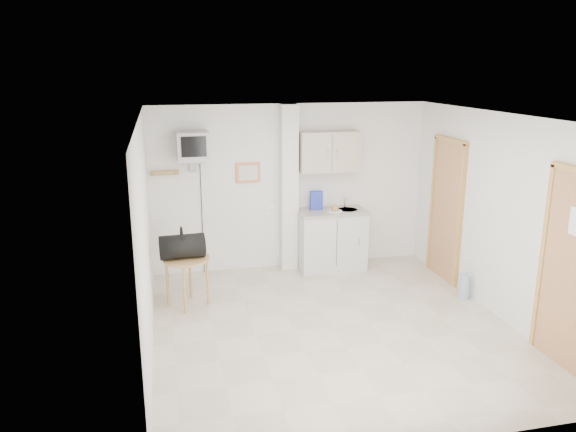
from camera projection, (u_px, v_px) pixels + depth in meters
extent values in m
plane|color=beige|center=(333.00, 327.00, 6.72)|extent=(4.50, 4.50, 0.00)
cube|color=white|center=(290.00, 187.00, 8.52)|extent=(4.20, 0.04, 2.50)
cube|color=white|center=(423.00, 307.00, 4.28)|extent=(4.20, 0.04, 2.50)
cube|color=white|center=(146.00, 239.00, 5.95)|extent=(0.04, 4.50, 2.50)
cube|color=white|center=(499.00, 217.00, 6.85)|extent=(0.04, 4.50, 2.50)
cube|color=white|center=(337.00, 117.00, 6.07)|extent=(4.20, 4.50, 0.04)
cube|color=white|center=(289.00, 189.00, 8.40)|extent=(0.25, 0.22, 2.50)
cube|color=#D76E47|center=(248.00, 173.00, 8.30)|extent=(0.36, 0.03, 0.30)
cube|color=silver|center=(248.00, 173.00, 8.28)|extent=(0.28, 0.01, 0.22)
cube|color=#A97B3F|center=(165.00, 173.00, 8.02)|extent=(0.40, 0.05, 0.06)
cube|color=white|center=(270.00, 207.00, 8.52)|extent=(0.15, 0.02, 0.08)
cylinder|color=#A97B3F|center=(154.00, 175.00, 7.93)|extent=(0.02, 0.08, 0.02)
cylinder|color=#A97B3F|center=(176.00, 174.00, 7.99)|extent=(0.02, 0.08, 0.02)
cube|color=#9C6730|center=(446.00, 211.00, 8.08)|extent=(0.04, 0.75, 2.00)
cube|color=brown|center=(446.00, 211.00, 8.08)|extent=(0.06, 0.87, 2.06)
cube|color=#9C6730|center=(572.00, 274.00, 5.63)|extent=(0.04, 0.82, 2.02)
cube|color=brown|center=(572.00, 274.00, 5.63)|extent=(0.06, 0.94, 2.08)
cube|color=silver|center=(331.00, 241.00, 8.59)|extent=(1.00, 0.55, 0.88)
cube|color=#9F9688|center=(332.00, 212.00, 8.47)|extent=(1.03, 0.58, 0.04)
cylinder|color=#B7B7BA|center=(348.00, 211.00, 8.53)|extent=(0.30, 0.30, 0.05)
cylinder|color=#B7B7BA|center=(345.00, 202.00, 8.63)|extent=(0.02, 0.02, 0.16)
cylinder|color=#B7B7BA|center=(346.00, 198.00, 8.56)|extent=(0.02, 0.13, 0.02)
cube|color=#B8A993|center=(329.00, 151.00, 8.34)|extent=(0.90, 0.32, 0.60)
cube|color=#2633AB|center=(316.00, 200.00, 8.47)|extent=(0.19, 0.07, 0.29)
cylinder|color=white|center=(335.00, 211.00, 8.39)|extent=(0.22, 0.22, 0.01)
sphere|color=tan|center=(335.00, 208.00, 8.38)|extent=(0.11, 0.11, 0.11)
cube|color=slate|center=(193.00, 161.00, 7.93)|extent=(0.36, 0.32, 0.02)
cube|color=slate|center=(193.00, 165.00, 8.08)|extent=(0.10, 0.06, 0.20)
cube|color=#A4A4A6|center=(193.00, 146.00, 7.81)|extent=(0.44, 0.42, 0.40)
cube|color=black|center=(194.00, 147.00, 7.60)|extent=(0.34, 0.02, 0.28)
cylinder|color=black|center=(202.00, 217.00, 8.31)|extent=(0.01, 0.01, 1.73)
cylinder|color=#A97B3F|center=(186.00, 259.00, 7.19)|extent=(0.60, 0.60, 0.03)
cylinder|color=#A97B3F|center=(208.00, 282.00, 7.29)|extent=(0.04, 0.04, 0.62)
cylinder|color=#A97B3F|center=(190.00, 275.00, 7.53)|extent=(0.04, 0.04, 0.62)
cylinder|color=#A97B3F|center=(167.00, 283.00, 7.27)|extent=(0.04, 0.04, 0.62)
cylinder|color=#A97B3F|center=(185.00, 290.00, 7.03)|extent=(0.04, 0.04, 0.62)
cylinder|color=black|center=(182.00, 246.00, 7.14)|extent=(0.59, 0.35, 0.31)
torus|color=black|center=(182.00, 235.00, 7.10)|extent=(0.04, 0.24, 0.24)
cylinder|color=#8FA5C7|center=(464.00, 286.00, 7.52)|extent=(0.13, 0.13, 0.34)
cylinder|color=#8FA5C7|center=(466.00, 273.00, 7.47)|extent=(0.04, 0.04, 0.04)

